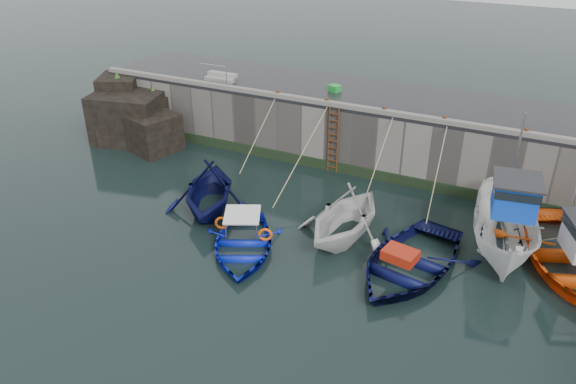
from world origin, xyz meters
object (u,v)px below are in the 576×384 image
at_px(fish_crate, 335,88).
at_px(boat_near_navy, 408,269).
at_px(bollard_d, 445,119).
at_px(bollard_e, 526,132).
at_px(bollard_a, 278,94).
at_px(bollard_c, 384,110).
at_px(boat_near_blacktrim, 344,236).
at_px(boat_near_white, 210,209).
at_px(bollard_b, 327,101).
at_px(boat_far_orange, 575,258).
at_px(boat_far_white, 506,228).
at_px(ladder, 333,140).
at_px(boat_near_blue, 242,250).

bearing_deg(fish_crate, boat_near_navy, -31.89).
xyz_separation_m(bollard_d, bollard_e, (3.20, 0.00, 0.00)).
bearing_deg(bollard_a, bollard_e, 0.00).
bearing_deg(bollard_c, bollard_d, 0.00).
distance_m(boat_near_blacktrim, fish_crate, 8.67).
bearing_deg(boat_near_white, boat_near_blacktrim, -20.07).
xyz_separation_m(bollard_a, bollard_b, (2.50, 0.00, 0.00)).
distance_m(bollard_a, bollard_c, 5.20).
xyz_separation_m(boat_far_orange, fish_crate, (-11.36, 5.78, 2.87)).
xyz_separation_m(boat_far_white, bollard_b, (-8.60, 3.83, 2.31)).
relative_size(boat_near_blacktrim, bollard_d, 16.48).
relative_size(bollard_b, bollard_d, 1.00).
distance_m(boat_far_white, boat_far_orange, 2.47).
relative_size(boat_near_navy, boat_far_white, 0.91).
relative_size(bollard_b, bollard_e, 1.00).
height_order(bollard_b, bollard_d, same).
bearing_deg(bollard_c, boat_near_white, -133.45).
height_order(boat_near_navy, bollard_d, bollard_d).
height_order(fish_crate, bollard_d, fish_crate).
height_order(boat_near_navy, bollard_e, bollard_e).
relative_size(ladder, fish_crate, 6.06).
relative_size(boat_near_white, bollard_c, 16.29).
bearing_deg(fish_crate, boat_near_white, -85.98).
height_order(boat_near_navy, bollard_b, bollard_b).
relative_size(boat_near_white, boat_near_blacktrim, 0.99).
bearing_deg(boat_near_blacktrim, boat_near_white, -168.04).
height_order(bollard_b, bollard_e, same).
relative_size(boat_near_navy, bollard_d, 20.29).
bearing_deg(boat_near_blue, boat_far_orange, -5.14).
bearing_deg(boat_near_white, bollard_a, 62.93).
bearing_deg(boat_near_navy, bollard_a, 153.43).
xyz_separation_m(boat_far_orange, bollard_e, (-2.50, 3.90, 2.85)).
height_order(boat_near_blacktrim, bollard_b, bollard_b).
relative_size(boat_near_blacktrim, boat_far_orange, 0.57).
bearing_deg(bollard_e, boat_near_blue, -137.36).
xyz_separation_m(boat_near_blacktrim, bollard_a, (-5.51, 5.39, 3.30)).
bearing_deg(ladder, boat_near_blue, -94.28).
height_order(bollard_d, bollard_e, same).
xyz_separation_m(boat_near_blue, bollard_b, (0.06, 7.89, 3.30)).
distance_m(boat_near_navy, fish_crate, 10.85).
xyz_separation_m(fish_crate, bollard_a, (-2.14, -1.88, -0.02)).
xyz_separation_m(ladder, boat_far_orange, (10.50, -3.57, -1.14)).
bearing_deg(ladder, fish_crate, 111.15).
relative_size(ladder, boat_near_blacktrim, 0.69).
bearing_deg(boat_near_navy, bollard_c, 126.87).
xyz_separation_m(bollard_a, bollard_d, (7.80, 0.00, 0.00)).
bearing_deg(boat_near_navy, bollard_b, 143.22).
xyz_separation_m(boat_near_blue, bollard_e, (8.56, 7.89, 3.30)).
relative_size(boat_near_blue, fish_crate, 8.61).
xyz_separation_m(ladder, boat_near_blacktrim, (2.51, -5.05, -1.59)).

